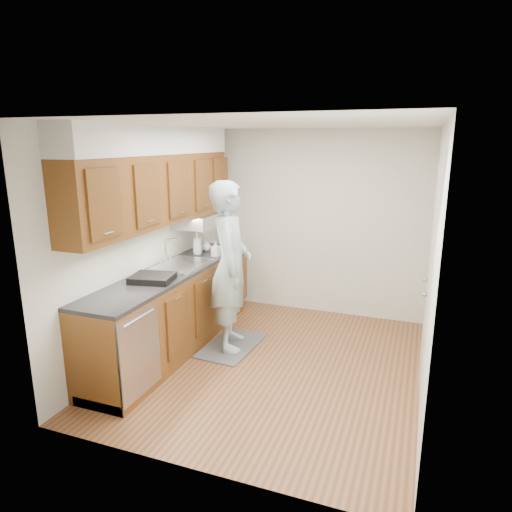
{
  "coord_description": "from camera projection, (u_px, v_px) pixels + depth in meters",
  "views": [
    {
      "loc": [
        1.4,
        -4.27,
        2.35
      ],
      "look_at": [
        -0.29,
        0.25,
        1.12
      ],
      "focal_mm": 32.0,
      "sensor_mm": 36.0,
      "label": 1
    }
  ],
  "objects": [
    {
      "name": "upper_cabinets",
      "position": [
        159.0,
        178.0,
        4.94
      ],
      "size": [
        0.47,
        2.8,
        1.21
      ],
      "color": "brown",
      "rests_on": "wall_left"
    },
    {
      "name": "wall_left",
      "position": [
        147.0,
        241.0,
        5.13
      ],
      "size": [
        0.02,
        3.5,
        2.5
      ],
      "primitive_type": "cube",
      "color": "silver",
      "rests_on": "floor"
    },
    {
      "name": "floor",
      "position": [
        273.0,
        364.0,
        4.93
      ],
      "size": [
        3.5,
        3.5,
        0.0
      ],
      "primitive_type": "plane",
      "color": "brown",
      "rests_on": "ground"
    },
    {
      "name": "dish_rack",
      "position": [
        152.0,
        278.0,
        4.69
      ],
      "size": [
        0.48,
        0.43,
        0.07
      ],
      "primitive_type": "cube",
      "rotation": [
        0.0,
        0.0,
        0.2
      ],
      "color": "black",
      "rests_on": "counter"
    },
    {
      "name": "wall_right",
      "position": [
        432.0,
        265.0,
        4.11
      ],
      "size": [
        0.02,
        3.5,
        2.5
      ],
      "primitive_type": "cube",
      "color": "silver",
      "rests_on": "floor"
    },
    {
      "name": "soap_bottle_b",
      "position": [
        216.0,
        249.0,
        5.68
      ],
      "size": [
        0.1,
        0.1,
        0.19
      ],
      "primitive_type": "imported",
      "rotation": [
        0.0,
        0.0,
        -0.1
      ],
      "color": "white",
      "rests_on": "counter"
    },
    {
      "name": "soap_bottle_c",
      "position": [
        206.0,
        245.0,
        5.95
      ],
      "size": [
        0.17,
        0.17,
        0.16
      ],
      "primitive_type": "imported",
      "rotation": [
        0.0,
        0.0,
        0.43
      ],
      "color": "white",
      "rests_on": "counter"
    },
    {
      "name": "counter",
      "position": [
        174.0,
        308.0,
        5.21
      ],
      "size": [
        0.64,
        2.8,
        1.3
      ],
      "color": "brown",
      "rests_on": "floor"
    },
    {
      "name": "person",
      "position": [
        230.0,
        255.0,
        5.08
      ],
      "size": [
        0.74,
        0.89,
        2.17
      ],
      "primitive_type": "imported",
      "rotation": [
        0.0,
        0.0,
        1.92
      ],
      "color": "#99B4BB",
      "rests_on": "floor_mat"
    },
    {
      "name": "soap_bottle_a",
      "position": [
        197.0,
        243.0,
        5.76
      ],
      "size": [
        0.12,
        0.12,
        0.3
      ],
      "primitive_type": "imported",
      "rotation": [
        0.0,
        0.0,
        0.02
      ],
      "color": "white",
      "rests_on": "counter"
    },
    {
      "name": "closet_door",
      "position": [
        428.0,
        280.0,
        4.44
      ],
      "size": [
        0.02,
        1.22,
        2.05
      ],
      "primitive_type": "cube",
      "color": "white",
      "rests_on": "wall_right"
    },
    {
      "name": "wall_back",
      "position": [
        314.0,
        223.0,
        6.21
      ],
      "size": [
        3.0,
        0.02,
        2.5
      ],
      "primitive_type": "cube",
      "color": "silver",
      "rests_on": "floor"
    },
    {
      "name": "ceiling",
      "position": [
        275.0,
        124.0,
        4.31
      ],
      "size": [
        3.5,
        3.5,
        0.0
      ],
      "primitive_type": "plane",
      "rotation": [
        3.14,
        0.0,
        0.0
      ],
      "color": "white",
      "rests_on": "wall_left"
    },
    {
      "name": "floor_mat",
      "position": [
        232.0,
        346.0,
        5.35
      ],
      "size": [
        0.6,
        0.95,
        0.02
      ],
      "primitive_type": "cube",
      "rotation": [
        0.0,
        0.0,
        -0.07
      ],
      "color": "slate",
      "rests_on": "floor"
    }
  ]
}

